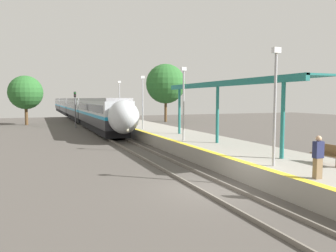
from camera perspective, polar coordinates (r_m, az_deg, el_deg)
ground_plane at (r=14.37m, az=7.80°, el=-10.78°), size 120.00×120.00×0.00m
rail_left at (r=14.02m, az=5.20°, el=-10.83°), size 0.08×90.00×0.15m
rail_right at (r=14.71m, az=10.28°, el=-10.14°), size 0.08×90.00×0.15m
train at (r=67.15m, az=-16.08°, el=3.22°), size 2.73×82.61×3.90m
platform_right at (r=16.65m, az=20.36°, el=-7.24°), size 4.79×64.00×0.93m
platform_bench at (r=16.19m, az=26.23°, el=-4.40°), size 0.44×1.63×0.89m
person_waiting at (r=13.13m, az=24.66°, el=-4.88°), size 0.36×0.22×1.59m
railway_signal at (r=44.60m, az=-15.86°, el=3.36°), size 0.28×0.28×4.75m
lamppost_near at (r=14.78m, az=18.15°, el=4.57°), size 0.36×0.20×5.08m
lamppost_mid at (r=22.78m, az=2.72°, el=4.79°), size 0.36×0.20×5.08m
lamppost_far at (r=31.55m, az=-4.44°, el=4.78°), size 0.36×0.20×5.08m
lamppost_farthest at (r=40.60m, az=-8.45°, el=4.74°), size 0.36×0.20×5.08m
station_canopy at (r=22.08m, az=9.93°, el=6.92°), size 2.02×15.33×4.06m
background_tree_left at (r=52.08m, az=-23.56°, el=5.36°), size 4.89×4.89×7.19m
background_tree_right at (r=54.37m, az=-0.42°, el=7.35°), size 6.51×6.51×9.55m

